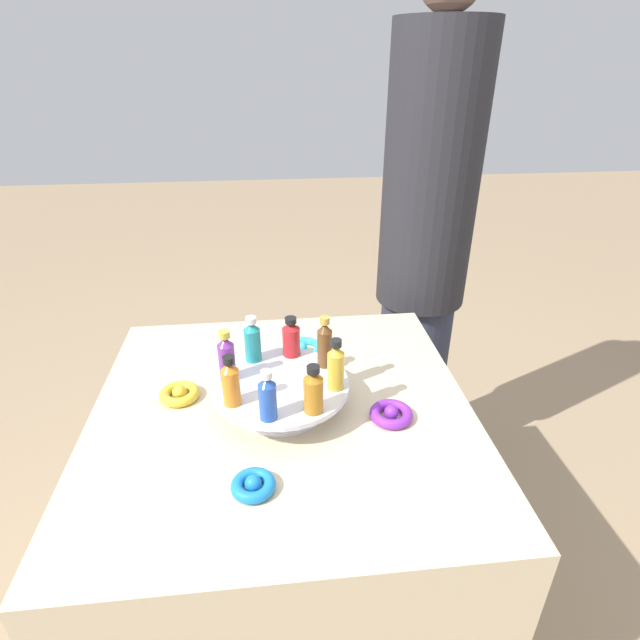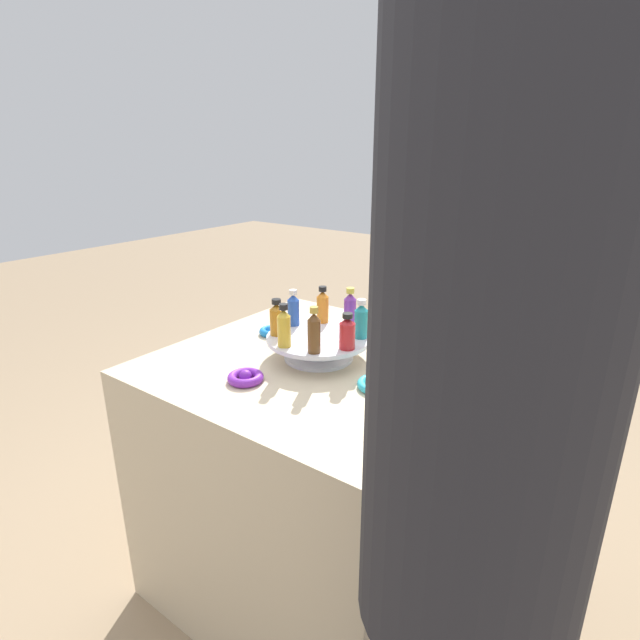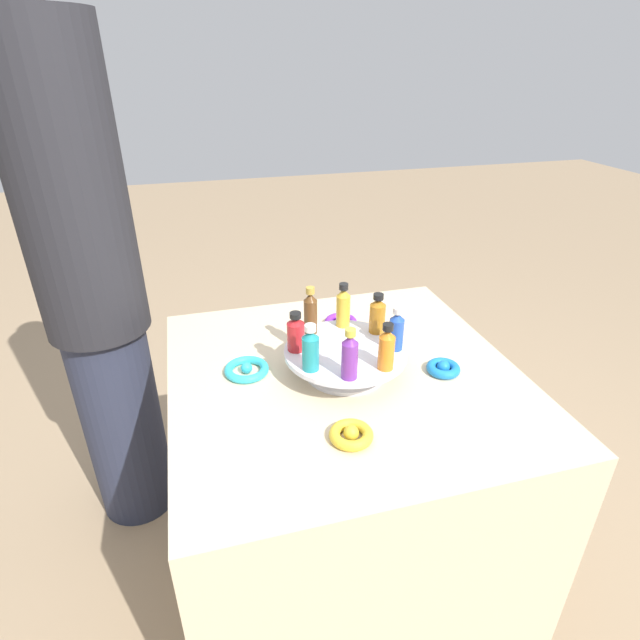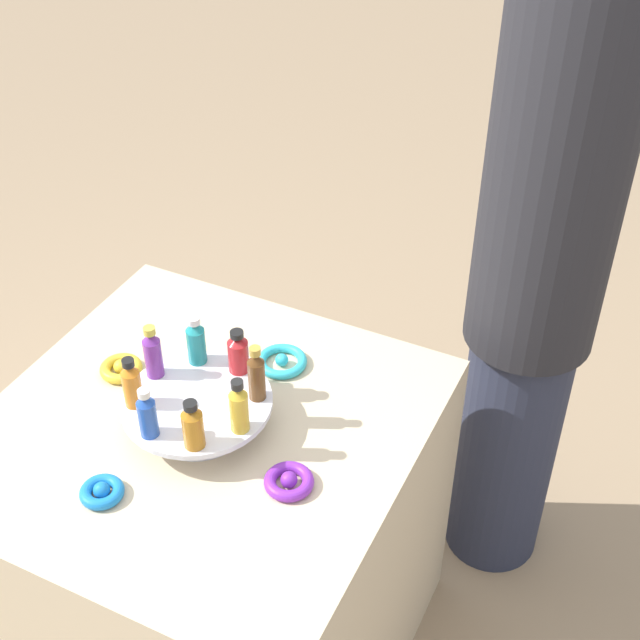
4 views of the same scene
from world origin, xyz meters
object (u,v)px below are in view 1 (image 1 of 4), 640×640
at_px(ribbon_bow_blue, 253,485).
at_px(ribbon_bow_teal, 302,348).
at_px(bottle_gold, 336,366).
at_px(bottle_brown, 325,344).
at_px(display_stand, 282,392).
at_px(person_figure, 423,257).
at_px(bottle_teal, 252,341).
at_px(bottle_orange, 231,382).
at_px(bottle_blue, 268,397).
at_px(ribbon_bow_purple, 391,414).
at_px(bottle_red, 291,338).
at_px(bottle_purple, 227,357).
at_px(ribbon_bow_gold, 180,394).
at_px(bottle_amber, 313,391).

bearing_deg(ribbon_bow_blue, ribbon_bow_teal, 165.09).
xyz_separation_m(bottle_gold, bottle_brown, (-0.09, -0.01, 0.00)).
xyz_separation_m(display_stand, person_figure, (-0.63, 0.51, 0.06)).
distance_m(bottle_teal, ribbon_bow_teal, 0.21).
height_order(bottle_orange, bottle_blue, bottle_orange).
xyz_separation_m(bottle_teal, ribbon_bow_purple, (0.17, 0.30, -0.11)).
xyz_separation_m(bottle_gold, bottle_red, (-0.15, -0.09, -0.01)).
bearing_deg(person_figure, bottle_teal, -8.34).
height_order(bottle_red, person_figure, person_figure).
xyz_separation_m(display_stand, bottle_purple, (-0.03, -0.12, 0.08)).
xyz_separation_m(bottle_blue, ribbon_bow_gold, (-0.18, -0.21, -0.11)).
xyz_separation_m(bottle_orange, person_figure, (-0.69, 0.61, -0.02)).
relative_size(ribbon_bow_teal, ribbon_bow_gold, 1.20).
distance_m(bottle_purple, bottle_teal, 0.09).
distance_m(bottle_orange, ribbon_bow_gold, 0.21).
bearing_deg(ribbon_bow_purple, bottle_orange, -90.27).
bearing_deg(ribbon_bow_teal, ribbon_bow_purple, 30.09).
xyz_separation_m(bottle_red, ribbon_bow_blue, (0.35, -0.09, -0.10)).
distance_m(bottle_gold, ribbon_bow_gold, 0.38).
xyz_separation_m(bottle_gold, ribbon_bow_purple, (0.03, 0.12, -0.11)).
height_order(display_stand, ribbon_bow_teal, display_stand).
relative_size(bottle_red, bottle_teal, 0.88).
height_order(bottle_amber, bottle_gold, bottle_gold).
relative_size(ribbon_bow_teal, ribbon_bow_blue, 1.32).
height_order(bottle_gold, bottle_teal, bottle_gold).
relative_size(bottle_gold, ribbon_bow_teal, 1.09).
xyz_separation_m(bottle_red, person_figure, (-0.52, 0.48, -0.01)).
bearing_deg(bottle_orange, bottle_teal, 165.71).
xyz_separation_m(bottle_gold, person_figure, (-0.66, 0.39, -0.02)).
bearing_deg(bottle_blue, bottle_orange, -126.79).
relative_size(bottle_teal, ribbon_bow_purple, 1.19).
bearing_deg(ribbon_bow_purple, person_figure, 158.86).
height_order(display_stand, bottle_purple, bottle_purple).
height_order(ribbon_bow_purple, person_figure, person_figure).
bearing_deg(bottle_gold, display_stand, -104.29).
height_order(display_stand, bottle_amber, bottle_amber).
bearing_deg(bottle_gold, bottle_amber, -36.79).
height_order(ribbon_bow_purple, ribbon_bow_blue, same).
bearing_deg(person_figure, ribbon_bow_blue, 5.44).
bearing_deg(ribbon_bow_blue, bottle_purple, -168.64).
relative_size(bottle_amber, ribbon_bow_teal, 0.96).
height_order(bottle_purple, bottle_teal, bottle_purple).
relative_size(ribbon_bow_blue, person_figure, 0.05).
bearing_deg(bottle_orange, display_stand, 120.71).
height_order(bottle_purple, bottle_orange, bottle_purple).
xyz_separation_m(bottle_red, ribbon_bow_teal, (-0.12, 0.03, -0.10)).
bearing_deg(bottle_red, person_figure, 137.34).
xyz_separation_m(bottle_red, bottle_teal, (0.01, -0.09, 0.01)).
height_order(display_stand, bottle_blue, bottle_blue).
relative_size(bottle_gold, ribbon_bow_gold, 1.31).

